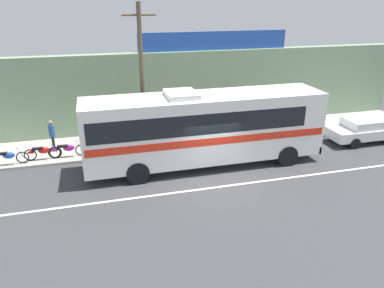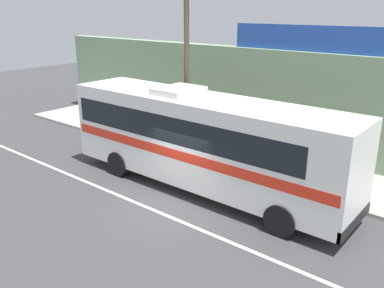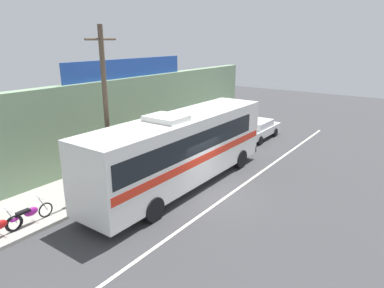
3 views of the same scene
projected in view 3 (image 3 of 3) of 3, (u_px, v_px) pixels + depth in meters
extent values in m
plane|color=#3A3A3D|center=(210.00, 194.00, 16.27)|extent=(70.00, 70.00, 0.00)
cube|color=#A8A399|center=(132.00, 169.00, 19.15)|extent=(30.00, 3.60, 0.14)
cube|color=gray|center=(103.00, 123.00, 19.66)|extent=(30.00, 0.70, 4.80)
cube|color=#234CAD|center=(129.00, 68.00, 20.58)|extent=(9.29, 0.12, 1.10)
cube|color=silver|center=(224.00, 198.00, 15.82)|extent=(30.00, 0.14, 0.01)
cube|color=white|center=(182.00, 148.00, 16.61)|extent=(11.52, 2.49, 3.10)
cube|color=black|center=(176.00, 139.00, 16.09)|extent=(10.13, 2.51, 0.96)
cube|color=red|center=(182.00, 154.00, 16.69)|extent=(11.29, 2.51, 0.36)
cube|color=black|center=(239.00, 117.00, 20.92)|extent=(0.04, 2.24, 1.40)
cube|color=black|center=(238.00, 146.00, 21.45)|extent=(0.12, 2.49, 0.36)
cube|color=silver|center=(166.00, 118.00, 15.22)|extent=(1.40, 1.74, 0.24)
cylinder|color=black|center=(206.00, 151.00, 20.72)|extent=(1.04, 0.32, 1.04)
cylinder|color=black|center=(240.00, 159.00, 19.44)|extent=(1.04, 0.32, 1.04)
cylinder|color=black|center=(114.00, 195.00, 15.00)|extent=(1.04, 0.32, 1.04)
cylinder|color=black|center=(153.00, 209.00, 13.71)|extent=(1.04, 0.32, 1.04)
cube|color=silver|center=(257.00, 131.00, 25.07)|extent=(4.55, 1.74, 0.56)
cube|color=silver|center=(257.00, 124.00, 24.84)|extent=(2.37, 1.57, 0.48)
cube|color=black|center=(262.00, 122.00, 25.52)|extent=(0.21, 1.46, 0.34)
cylinder|color=black|center=(255.00, 129.00, 26.64)|extent=(0.62, 0.20, 0.62)
cylinder|color=black|center=(275.00, 132.00, 25.72)|extent=(0.62, 0.20, 0.62)
cylinder|color=black|center=(239.00, 137.00, 24.59)|extent=(0.62, 0.20, 0.62)
cylinder|color=black|center=(260.00, 141.00, 23.67)|extent=(0.62, 0.20, 0.62)
cylinder|color=brown|center=(106.00, 113.00, 15.25)|extent=(0.22, 0.22, 7.48)
cylinder|color=brown|center=(101.00, 39.00, 14.32)|extent=(1.60, 0.10, 0.10)
torus|color=black|center=(100.00, 188.00, 15.80)|extent=(0.62, 0.06, 0.62)
torus|color=black|center=(77.00, 198.00, 14.82)|extent=(0.62, 0.06, 0.62)
cylinder|color=silver|center=(98.00, 183.00, 15.65)|extent=(0.34, 0.04, 0.65)
cylinder|color=silver|center=(96.00, 177.00, 15.47)|extent=(0.03, 0.56, 0.03)
ellipsoid|color=#237F38|center=(90.00, 189.00, 15.31)|extent=(0.56, 0.22, 0.34)
cube|color=black|center=(84.00, 189.00, 15.05)|extent=(0.52, 0.20, 0.10)
ellipsoid|color=#237F38|center=(78.00, 195.00, 14.83)|extent=(0.36, 0.14, 0.16)
torus|color=black|center=(46.00, 210.00, 13.80)|extent=(0.62, 0.06, 0.62)
torus|color=black|center=(13.00, 224.00, 12.77)|extent=(0.62, 0.06, 0.62)
cylinder|color=silver|center=(43.00, 204.00, 13.65)|extent=(0.34, 0.04, 0.65)
cylinder|color=silver|center=(40.00, 197.00, 13.48)|extent=(0.03, 0.56, 0.03)
ellipsoid|color=#991E8C|center=(31.00, 212.00, 13.28)|extent=(0.56, 0.22, 0.34)
cube|color=black|center=(23.00, 212.00, 13.01)|extent=(0.52, 0.20, 0.10)
ellipsoid|color=#991E8C|center=(14.00, 220.00, 12.78)|extent=(0.36, 0.14, 0.16)
torus|color=black|center=(15.00, 223.00, 12.81)|extent=(0.62, 0.06, 0.62)
cylinder|color=silver|center=(12.00, 217.00, 12.66)|extent=(0.34, 0.04, 0.65)
cylinder|color=silver|center=(8.00, 210.00, 12.49)|extent=(0.03, 0.56, 0.03)
ellipsoid|color=red|center=(0.00, 225.00, 12.34)|extent=(0.56, 0.22, 0.34)
cylinder|color=brown|center=(205.00, 129.00, 25.76)|extent=(0.13, 0.13, 0.85)
cylinder|color=brown|center=(207.00, 129.00, 25.66)|extent=(0.13, 0.13, 0.85)
cylinder|color=white|center=(206.00, 119.00, 25.49)|extent=(0.30, 0.30, 0.63)
sphere|color=tan|center=(206.00, 113.00, 25.36)|extent=(0.23, 0.23, 0.23)
cylinder|color=white|center=(204.00, 118.00, 25.59)|extent=(0.08, 0.08, 0.58)
cylinder|color=white|center=(208.00, 119.00, 25.37)|extent=(0.08, 0.08, 0.58)
cylinder|color=black|center=(119.00, 172.00, 17.50)|extent=(0.13, 0.13, 0.83)
cylinder|color=black|center=(121.00, 172.00, 17.40)|extent=(0.13, 0.13, 0.83)
cylinder|color=gold|center=(119.00, 159.00, 17.23)|extent=(0.30, 0.30, 0.62)
sphere|color=#A37556|center=(119.00, 150.00, 17.10)|extent=(0.22, 0.22, 0.22)
cylinder|color=gold|center=(116.00, 157.00, 17.34)|extent=(0.08, 0.08, 0.57)
cylinder|color=gold|center=(122.00, 159.00, 17.11)|extent=(0.08, 0.08, 0.57)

